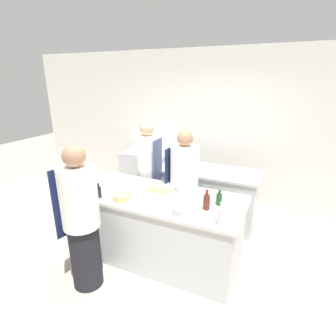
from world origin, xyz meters
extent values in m
plane|color=#A89E8E|center=(0.00, 0.00, 0.00)|extent=(16.00, 16.00, 0.00)
cube|color=silver|center=(0.00, 2.13, 1.40)|extent=(8.00, 0.06, 2.80)
cube|color=silver|center=(0.00, 0.00, 0.43)|extent=(2.10, 0.91, 0.85)
cube|color=silver|center=(0.00, 0.00, 0.87)|extent=(2.19, 0.94, 0.04)
cube|color=silver|center=(0.32, 1.19, 0.43)|extent=(1.55, 0.68, 0.85)
cube|color=silver|center=(0.32, 1.19, 0.87)|extent=(1.62, 0.71, 0.04)
cube|color=silver|center=(-1.07, 1.72, 0.46)|extent=(0.93, 0.71, 0.91)
cube|color=black|center=(-1.07, 1.37, 0.25)|extent=(0.75, 0.01, 0.32)
cube|color=black|center=(-1.07, 1.37, 0.87)|extent=(0.79, 0.01, 0.06)
cylinder|color=black|center=(-0.50, -0.79, 0.38)|extent=(0.33, 0.33, 0.77)
cylinder|color=white|center=(-0.50, -0.79, 1.10)|extent=(0.39, 0.39, 0.67)
cube|color=#19234C|center=(-0.70, -0.75, 1.01)|extent=(0.08, 0.37, 0.79)
sphere|color=#9E7051|center=(-0.50, -0.79, 1.55)|extent=(0.23, 0.23, 0.23)
cylinder|color=black|center=(-0.51, 0.71, 0.39)|extent=(0.28, 0.28, 0.77)
cylinder|color=white|center=(-0.51, 0.71, 1.12)|extent=(0.33, 0.33, 0.69)
cube|color=#4C567F|center=(-0.34, 0.72, 1.02)|extent=(0.03, 0.31, 0.81)
sphere|color=tan|center=(-0.51, 0.71, 1.57)|extent=(0.21, 0.21, 0.21)
cylinder|color=black|center=(0.17, 0.53, 0.38)|extent=(0.33, 0.33, 0.75)
cylinder|color=white|center=(0.17, 0.53, 1.09)|extent=(0.39, 0.39, 0.67)
cube|color=#19234C|center=(-0.03, 0.55, 0.99)|extent=(0.05, 0.37, 0.78)
sphere|color=#9E7051|center=(0.17, 0.53, 1.53)|extent=(0.22, 0.22, 0.22)
cylinder|color=#B2A84C|center=(-0.98, -0.29, 1.01)|extent=(0.07, 0.07, 0.23)
cylinder|color=#B2A84C|center=(-0.98, -0.29, 1.17)|extent=(0.03, 0.03, 0.09)
cylinder|color=black|center=(-0.60, -0.35, 0.96)|extent=(0.06, 0.06, 0.13)
cylinder|color=black|center=(-0.60, -0.35, 1.05)|extent=(0.03, 0.03, 0.05)
cylinder|color=#5B2319|center=(0.68, -0.10, 0.98)|extent=(0.08, 0.08, 0.17)
cylinder|color=#5B2319|center=(0.68, -0.10, 1.09)|extent=(0.04, 0.04, 0.07)
cylinder|color=silver|center=(0.90, -0.36, 0.98)|extent=(0.06, 0.06, 0.18)
cylinder|color=silver|center=(0.90, -0.36, 1.10)|extent=(0.03, 0.03, 0.07)
cylinder|color=#19471E|center=(0.78, 0.07, 0.96)|extent=(0.07, 0.07, 0.13)
cylinder|color=#19471E|center=(0.78, 0.07, 1.05)|extent=(0.03, 0.03, 0.05)
cylinder|color=tan|center=(-0.32, -0.29, 0.93)|extent=(0.22, 0.22, 0.07)
cylinder|color=#B7BABC|center=(0.46, -0.32, 0.93)|extent=(0.19, 0.19, 0.08)
cylinder|color=#B7BABC|center=(0.26, 0.30, 0.92)|extent=(0.26, 0.26, 0.06)
cylinder|color=white|center=(-0.84, 0.16, 0.93)|extent=(0.23, 0.23, 0.07)
cube|color=tan|center=(-0.03, 0.14, 0.90)|extent=(0.35, 0.20, 0.01)
cylinder|color=silver|center=(-0.15, 1.11, 0.99)|extent=(0.30, 0.30, 0.19)
camera|label=1|loc=(1.38, -2.66, 2.28)|focal=28.00mm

